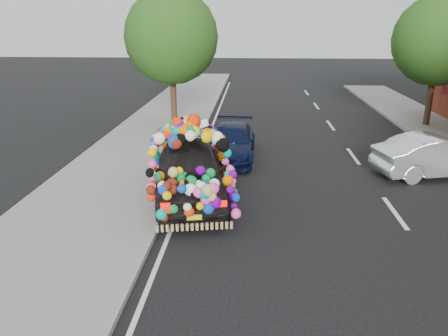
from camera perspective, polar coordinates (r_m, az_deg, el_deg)
The scene contains 9 objects.
ground at distance 11.57m, azimuth 4.11°, elevation -5.36°, with size 100.00×100.00×0.00m, color black.
sidewalk at distance 12.28m, azimuth -16.45°, elevation -4.37°, with size 4.00×60.00×0.12m, color gray.
kerb at distance 11.76m, azimuth -7.45°, elevation -4.74°, with size 0.15×60.00×0.13m, color gray.
lane_markings at distance 12.16m, azimuth 21.40°, elevation -5.43°, with size 6.00×50.00×0.01m, color silver, non-canonical shape.
tree_near_sidewalk at distance 20.42m, azimuth -6.90°, elevation 16.60°, with size 4.20×4.20×6.13m.
tree_far_b at distance 22.14m, azimuth 26.21°, elevation 14.72°, with size 4.00×4.00×5.90m.
plush_art_car at distance 11.93m, azimuth -4.45°, elevation 1.29°, with size 3.04×5.17×2.24m.
navy_sedan at distance 15.65m, azimuth 0.99°, elevation 3.38°, with size 1.63×4.02×1.17m, color black.
silver_hatchback at distance 15.37m, azimuth 26.12°, elevation 1.43°, with size 1.39×3.98×1.31m, color silver.
Camera 1 is at (-0.14, -10.58, 4.69)m, focal length 35.00 mm.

